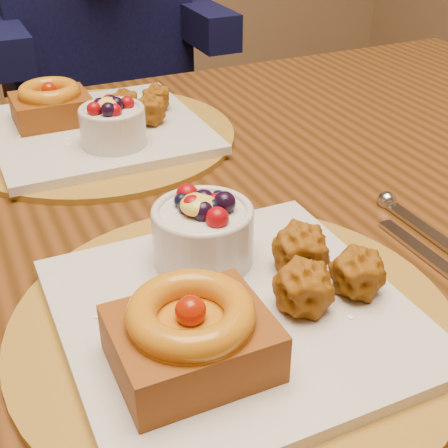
# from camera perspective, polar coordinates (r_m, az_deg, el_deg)

# --- Properties ---
(dining_table) EXTENTS (1.60, 0.90, 0.76)m
(dining_table) POSITION_cam_1_polar(r_m,az_deg,el_deg) (0.75, -6.43, -3.86)
(dining_table) COLOR #3A1F0A
(dining_table) RESTS_ON ground
(place_setting_near) EXTENTS (0.38, 0.38, 0.09)m
(place_setting_near) POSITION_cam_1_polar(r_m,az_deg,el_deg) (0.52, 0.39, -6.90)
(place_setting_near) COLOR brown
(place_setting_near) RESTS_ON dining_table
(place_setting_far) EXTENTS (0.38, 0.38, 0.08)m
(place_setting_far) POSITION_cam_1_polar(r_m,az_deg,el_deg) (0.89, -11.61, 8.84)
(place_setting_far) COLOR brown
(place_setting_far) RESTS_ON dining_table
(cutlery_near) EXTENTS (0.06, 0.17, 0.00)m
(cutlery_near) POSITION_cam_1_polar(r_m,az_deg,el_deg) (0.66, 18.82, -2.18)
(cutlery_near) COLOR #B2B2B7
(cutlery_near) RESTS_ON dining_table
(chair_far) EXTENTS (0.50, 0.50, 0.84)m
(chair_far) POSITION_cam_1_polar(r_m,az_deg,el_deg) (1.69, -12.73, 8.00)
(chair_far) COLOR black
(chair_far) RESTS_ON ground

